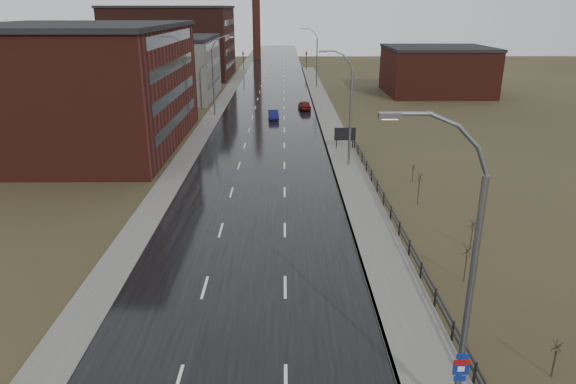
{
  "coord_description": "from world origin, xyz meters",
  "views": [
    {
      "loc": [
        2.25,
        -13.73,
        15.11
      ],
      "look_at": [
        2.53,
        19.88,
        3.0
      ],
      "focal_mm": 32.0,
      "sensor_mm": 36.0,
      "label": 1
    }
  ],
  "objects_px": {
    "car_near": "(273,115)",
    "streetlight_main": "(462,283)",
    "billboard": "(345,135)",
    "car_far": "(305,105)"
  },
  "relations": [
    {
      "from": "billboard",
      "to": "car_far",
      "type": "xyz_separation_m",
      "value": [
        -3.6,
        23.6,
        -0.98
      ]
    },
    {
      "from": "billboard",
      "to": "streetlight_main",
      "type": "bearing_deg",
      "value": -90.89
    },
    {
      "from": "billboard",
      "to": "car_near",
      "type": "relative_size",
      "value": 0.63
    },
    {
      "from": "car_near",
      "to": "streetlight_main",
      "type": "bearing_deg",
      "value": -86.77
    },
    {
      "from": "car_far",
      "to": "streetlight_main",
      "type": "bearing_deg",
      "value": 88.25
    },
    {
      "from": "streetlight_main",
      "to": "car_near",
      "type": "xyz_separation_m",
      "value": [
        -7.71,
        56.78,
        -5.4
      ]
    },
    {
      "from": "billboard",
      "to": "car_near",
      "type": "distance_m",
      "value": 18.4
    },
    {
      "from": "streetlight_main",
      "to": "billboard",
      "type": "bearing_deg",
      "value": 89.11
    },
    {
      "from": "streetlight_main",
      "to": "car_far",
      "type": "height_order",
      "value": "streetlight_main"
    },
    {
      "from": "streetlight_main",
      "to": "car_near",
      "type": "distance_m",
      "value": 57.56
    }
  ]
}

